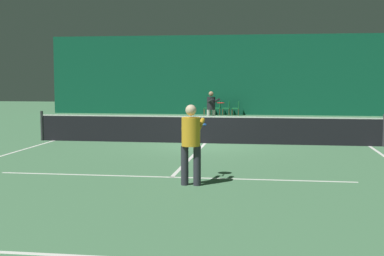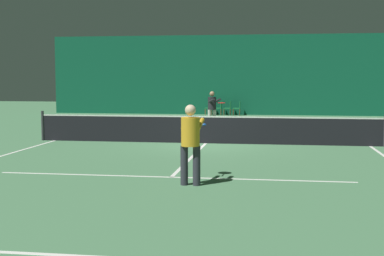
% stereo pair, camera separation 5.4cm
% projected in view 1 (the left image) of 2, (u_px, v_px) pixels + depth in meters
% --- Properties ---
extents(ground_plane, '(60.00, 60.00, 0.00)m').
position_uv_depth(ground_plane, '(205.00, 143.00, 18.50)').
color(ground_plane, '#4C7F56').
extents(backdrop_curtain, '(23.00, 0.12, 4.86)m').
position_uv_depth(backdrop_curtain, '(234.00, 75.00, 32.58)').
color(backdrop_curtain, '#0F5138').
rests_on(backdrop_curtain, ground).
extents(court_line_baseline_far, '(11.00, 0.10, 0.00)m').
position_uv_depth(court_line_baseline_far, '(230.00, 118.00, 30.22)').
color(court_line_baseline_far, white).
rests_on(court_line_baseline_far, ground).
extents(court_line_service_far, '(8.25, 0.10, 0.00)m').
position_uv_depth(court_line_service_far, '(222.00, 127.00, 24.81)').
color(court_line_service_far, white).
rests_on(court_line_service_far, ground).
extents(court_line_service_near, '(8.25, 0.10, 0.00)m').
position_uv_depth(court_line_service_near, '(172.00, 177.00, 12.20)').
color(court_line_service_near, white).
rests_on(court_line_service_near, ground).
extents(court_line_sideline_left, '(0.10, 23.80, 0.00)m').
position_uv_depth(court_line_sideline_left, '(54.00, 141.00, 19.29)').
color(court_line_sideline_left, white).
rests_on(court_line_sideline_left, ground).
extents(court_line_sideline_right, '(0.10, 23.80, 0.00)m').
position_uv_depth(court_line_sideline_right, '(370.00, 146.00, 17.71)').
color(court_line_sideline_right, white).
rests_on(court_line_sideline_right, ground).
extents(court_line_centre, '(0.10, 12.80, 0.00)m').
position_uv_depth(court_line_centre, '(205.00, 143.00, 18.50)').
color(court_line_centre, white).
rests_on(court_line_centre, ground).
extents(tennis_net, '(12.00, 0.10, 1.07)m').
position_uv_depth(tennis_net, '(205.00, 129.00, 18.45)').
color(tennis_net, black).
rests_on(tennis_net, ground).
extents(player_near, '(0.45, 1.38, 1.71)m').
position_uv_depth(player_near, '(191.00, 138.00, 11.24)').
color(player_near, '#2D2D38').
rests_on(player_near, ground).
extents(player_far, '(1.01, 1.32, 1.64)m').
position_uv_depth(player_far, '(211.00, 106.00, 24.45)').
color(player_far, beige).
rests_on(player_far, ground).
extents(courtside_chair_0, '(0.44, 0.44, 0.84)m').
position_uv_depth(courtside_chair_0, '(209.00, 107.00, 32.43)').
color(courtside_chair_0, brown).
rests_on(courtside_chair_0, ground).
extents(courtside_chair_1, '(0.44, 0.44, 0.84)m').
position_uv_depth(courtside_chair_1, '(218.00, 107.00, 32.35)').
color(courtside_chair_1, brown).
rests_on(courtside_chair_1, ground).
extents(courtside_chair_2, '(0.44, 0.44, 0.84)m').
position_uv_depth(courtside_chair_2, '(227.00, 107.00, 32.27)').
color(courtside_chair_2, brown).
rests_on(courtside_chair_2, ground).
extents(courtside_chair_3, '(0.44, 0.44, 0.84)m').
position_uv_depth(courtside_chair_3, '(237.00, 107.00, 32.19)').
color(courtside_chair_3, brown).
rests_on(courtside_chair_3, ground).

